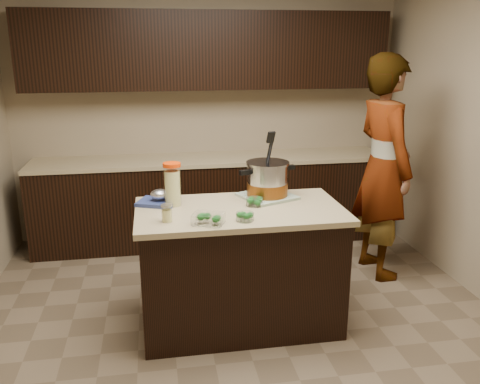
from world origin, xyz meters
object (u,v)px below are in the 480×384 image
(lemonade_pitcher, at_px, (172,186))
(person, at_px, (383,168))
(stock_pot, at_px, (267,181))
(island, at_px, (240,267))

(lemonade_pitcher, height_order, person, person)
(stock_pot, xyz_separation_m, lemonade_pitcher, (-0.71, -0.07, 0.02))
(person, bearing_deg, lemonade_pitcher, 101.22)
(island, xyz_separation_m, lemonade_pitcher, (-0.46, 0.16, 0.59))
(stock_pot, height_order, lemonade_pitcher, stock_pot)
(island, bearing_deg, stock_pot, 42.29)
(stock_pot, bearing_deg, island, -153.27)
(island, height_order, stock_pot, stock_pot)
(island, height_order, person, person)
(island, height_order, lemonade_pitcher, lemonade_pitcher)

